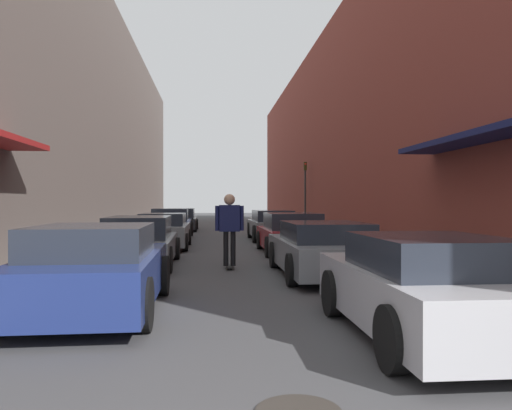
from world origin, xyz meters
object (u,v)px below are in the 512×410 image
parked_car_left_1 (140,242)px  parked_car_left_2 (164,231)px  parked_car_left_4 (180,220)px  parked_car_right_1 (323,249)px  parked_car_right_3 (272,225)px  parked_car_right_0 (425,288)px  parked_car_right_2 (291,234)px  skateboarder (229,223)px  parked_car_left_0 (95,270)px  traffic_light (305,188)px  parked_car_left_3 (171,224)px

parked_car_left_1 → parked_car_left_2: (0.13, 5.03, -0.01)m
parked_car_left_4 → parked_car_right_1: parked_car_left_4 is taller
parked_car_left_1 → parked_car_right_3: size_ratio=1.02×
parked_car_right_0 → parked_car_right_2: parked_car_right_2 is taller
parked_car_right_0 → parked_car_right_1: parked_car_right_0 is taller
parked_car_right_3 → skateboarder: size_ratio=2.40×
parked_car_right_3 → parked_car_left_0: bearing=-107.7°
parked_car_right_3 → parked_car_right_2: bearing=-90.3°
traffic_light → parked_car_left_1: bearing=-116.8°
parked_car_left_1 → parked_car_left_3: parked_car_left_3 is taller
parked_car_left_3 → parked_car_left_0: bearing=-89.7°
parked_car_left_0 → parked_car_right_3: bearing=72.3°
parked_car_left_0 → parked_car_left_1: size_ratio=0.90×
parked_car_left_2 → parked_car_left_0: bearing=-90.3°
parked_car_left_0 → parked_car_right_1: bearing=38.1°
parked_car_left_0 → parked_car_left_3: size_ratio=0.96×
parked_car_left_4 → traffic_light: (6.93, -2.01, 1.79)m
parked_car_left_0 → parked_car_right_0: bearing=-22.5°
parked_car_left_0 → parked_car_right_1: parked_car_left_0 is taller
parked_car_right_1 → parked_car_left_0: bearing=-141.9°
parked_car_left_2 → parked_car_left_3: size_ratio=0.95×
skateboarder → traffic_light: (4.67, 14.44, 1.24)m
parked_car_left_3 → parked_car_right_2: (4.44, -6.90, -0.03)m
skateboarder → parked_car_left_0: bearing=-115.0°
parked_car_left_3 → skateboarder: 10.77m
parked_car_left_2 → parked_car_right_2: (4.31, -2.07, 0.02)m
parked_car_right_2 → traffic_light: bearing=76.9°
parked_car_left_0 → parked_car_left_4: 21.19m
parked_car_right_3 → skateboarder: skateboarder is taller
parked_car_left_1 → traffic_light: (6.96, 13.79, 1.78)m
parked_car_left_2 → parked_car_right_3: bearing=37.5°
parked_car_left_1 → parked_car_right_2: bearing=33.7°
parked_car_left_3 → parked_car_right_1: size_ratio=0.95×
parked_car_left_1 → skateboarder: (2.30, -0.65, 0.54)m
parked_car_right_0 → skateboarder: size_ratio=2.11×
parked_car_left_0 → parked_car_right_2: (4.36, 8.35, -0.03)m
parked_car_right_1 → parked_car_right_2: (0.08, 5.00, 0.02)m
parked_car_left_2 → parked_car_right_3: size_ratio=0.91×
parked_car_left_4 → parked_car_right_1: bearing=-76.3°
parked_car_left_1 → parked_car_left_2: parked_car_left_1 is taller
parked_car_left_1 → parked_car_left_4: size_ratio=1.00×
parked_car_left_1 → skateboarder: 2.45m
parked_car_left_0 → parked_car_left_3: (-0.08, 15.25, 0.00)m
parked_car_left_3 → parked_car_left_4: bearing=89.7°
parked_car_left_3 → traffic_light: bearing=29.4°
parked_car_right_0 → traffic_light: traffic_light is taller
parked_car_left_0 → parked_car_right_3: 14.44m
skateboarder → traffic_light: 15.23m
parked_car_right_0 → skateboarder: bearing=108.4°
parked_car_right_2 → parked_car_left_2: bearing=154.3°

